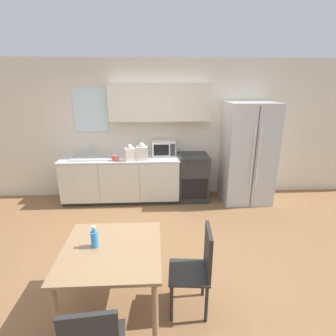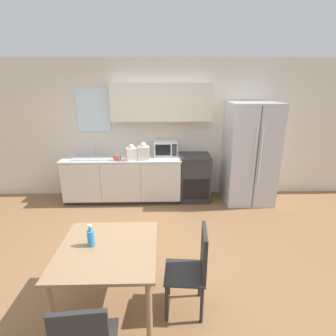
{
  "view_description": "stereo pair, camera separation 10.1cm",
  "coord_description": "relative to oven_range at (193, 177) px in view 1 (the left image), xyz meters",
  "views": [
    {
      "loc": [
        0.18,
        -3.18,
        2.25
      ],
      "look_at": [
        0.37,
        0.5,
        1.05
      ],
      "focal_mm": 28.0,
      "sensor_mm": 36.0,
      "label": 1
    },
    {
      "loc": [
        0.28,
        -3.18,
        2.25
      ],
      "look_at": [
        0.37,
        0.5,
        1.05
      ],
      "focal_mm": 28.0,
      "sensor_mm": 36.0,
      "label": 2
    }
  ],
  "objects": [
    {
      "name": "grocery_bag_0",
      "position": [
        -0.99,
        -0.18,
        0.57
      ],
      "size": [
        0.21,
        0.18,
        0.33
      ],
      "rotation": [
        0.0,
        0.0,
        0.01
      ],
      "color": "silver",
      "rests_on": "kitchen_counter"
    },
    {
      "name": "dining_chair_side",
      "position": [
        -0.33,
        -2.74,
        0.08
      ],
      "size": [
        0.43,
        0.43,
        0.93
      ],
      "rotation": [
        0.0,
        0.0,
        1.48
      ],
      "color": "#282828",
      "rests_on": "ground_plane"
    },
    {
      "name": "wall_back",
      "position": [
        -0.89,
        0.3,
        0.99
      ],
      "size": [
        12.0,
        0.38,
        2.7
      ],
      "color": "beige",
      "rests_on": "ground_plane"
    },
    {
      "name": "kitchen_counter",
      "position": [
        -1.42,
        -0.02,
        -0.01
      ],
      "size": [
        2.26,
        0.65,
        0.88
      ],
      "color": "#333333",
      "rests_on": "ground_plane"
    },
    {
      "name": "microwave",
      "position": [
        -0.57,
        0.12,
        0.57
      ],
      "size": [
        0.45,
        0.32,
        0.29
      ],
      "color": "silver",
      "rests_on": "kitchen_counter"
    },
    {
      "name": "ground_plane",
      "position": [
        -0.92,
        -1.71,
        -0.46
      ],
      "size": [
        12.0,
        12.0,
        0.0
      ],
      "primitive_type": "plane",
      "color": "olive"
    },
    {
      "name": "dining_table",
      "position": [
        -1.18,
        -2.7,
        0.17
      ],
      "size": [
        0.95,
        0.97,
        0.72
      ],
      "color": "#997551",
      "rests_on": "ground_plane"
    },
    {
      "name": "refrigerator",
      "position": [
        1.04,
        -0.09,
        0.5
      ],
      "size": [
        0.9,
        0.82,
        1.92
      ],
      "color": "silver",
      "rests_on": "ground_plane"
    },
    {
      "name": "oven_range",
      "position": [
        0.0,
        0.0,
        0.0
      ],
      "size": [
        0.58,
        0.62,
        0.91
      ],
      "color": "#2D2D2D",
      "rests_on": "ground_plane"
    },
    {
      "name": "kitchen_sink",
      "position": [
        -1.97,
        -0.01,
        0.44
      ],
      "size": [
        0.75,
        0.46,
        0.22
      ],
      "color": "#B7BABC",
      "rests_on": "kitchen_counter"
    },
    {
      "name": "drink_bottle",
      "position": [
        -1.35,
        -2.66,
        0.36
      ],
      "size": [
        0.07,
        0.07,
        0.23
      ],
      "color": "#338CD8",
      "rests_on": "dining_table"
    },
    {
      "name": "coffee_mug",
      "position": [
        -1.48,
        -0.22,
        0.48
      ],
      "size": [
        0.13,
        0.09,
        0.1
      ],
      "color": "#BF4C3F",
      "rests_on": "kitchen_counter"
    },
    {
      "name": "grocery_bag_1",
      "position": [
        -1.21,
        -0.21,
        0.56
      ],
      "size": [
        0.21,
        0.19,
        0.3
      ],
      "rotation": [
        0.0,
        0.0,
        0.22
      ],
      "color": "silver",
      "rests_on": "kitchen_counter"
    }
  ]
}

